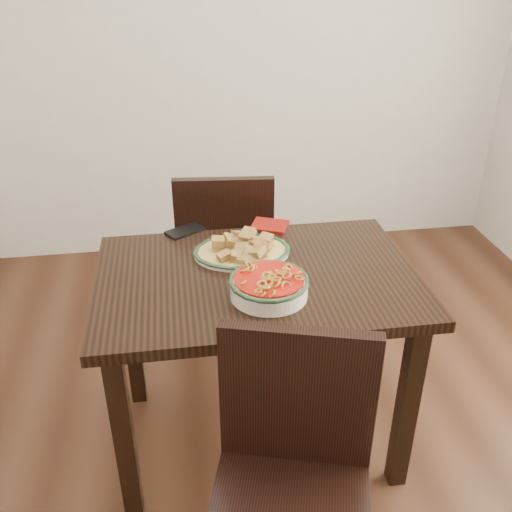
{
  "coord_description": "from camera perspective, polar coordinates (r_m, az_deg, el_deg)",
  "views": [
    {
      "loc": [
        -0.29,
        -1.57,
        1.74
      ],
      "look_at": [
        -0.03,
        0.09,
        0.81
      ],
      "focal_mm": 40.0,
      "sensor_mm": 36.0,
      "label": 1
    }
  ],
  "objects": [
    {
      "name": "chair_near",
      "position": [
        1.62,
        3.63,
        -20.82
      ],
      "size": [
        0.52,
        0.52,
        0.89
      ],
      "rotation": [
        0.0,
        0.0,
        -0.29
      ],
      "color": "black",
      "rests_on": "ground"
    },
    {
      "name": "noodle_bowl",
      "position": [
        1.79,
        1.3,
        -2.8
      ],
      "size": [
        0.26,
        0.26,
        0.08
      ],
      "color": "white",
      "rests_on": "dining_table"
    },
    {
      "name": "dining_table",
      "position": [
        1.99,
        0.09,
        -4.62
      ],
      "size": [
        1.09,
        0.72,
        0.75
      ],
      "color": "black",
      "rests_on": "ground"
    },
    {
      "name": "napkin",
      "position": [
        2.25,
        1.38,
        3.06
      ],
      "size": [
        0.17,
        0.16,
        0.01
      ],
      "primitive_type": "cube",
      "rotation": [
        0.0,
        0.0,
        -0.4
      ],
      "color": "maroon",
      "rests_on": "dining_table"
    },
    {
      "name": "fish_plate",
      "position": [
        2.03,
        -1.44,
        1.26
      ],
      "size": [
        0.34,
        0.27,
        0.11
      ],
      "color": "silver",
      "rests_on": "dining_table"
    },
    {
      "name": "floor",
      "position": [
        2.36,
        1.23,
        -18.53
      ],
      "size": [
        3.5,
        3.5,
        0.0
      ],
      "primitive_type": "plane",
      "color": "#331B10",
      "rests_on": "ground"
    },
    {
      "name": "chair_far",
      "position": [
        2.61,
        -3.09,
        0.59
      ],
      "size": [
        0.46,
        0.46,
        0.89
      ],
      "rotation": [
        0.0,
        0.0,
        3.05
      ],
      "color": "black",
      "rests_on": "ground"
    },
    {
      "name": "smartphone",
      "position": [
        2.23,
        -7.1,
        2.52
      ],
      "size": [
        0.16,
        0.14,
        0.01
      ],
      "primitive_type": "cube",
      "rotation": [
        0.0,
        0.0,
        0.56
      ],
      "color": "black",
      "rests_on": "dining_table"
    },
    {
      "name": "wall_back",
      "position": [
        3.36,
        -3.95,
        21.41
      ],
      "size": [
        3.5,
        0.1,
        2.6
      ],
      "primitive_type": "cube",
      "color": "beige",
      "rests_on": "ground"
    }
  ]
}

